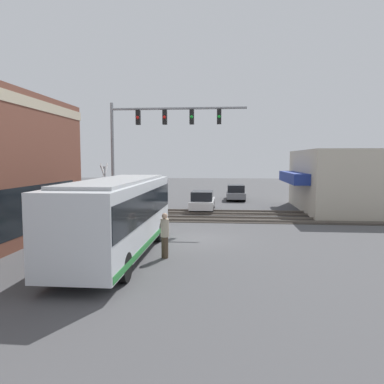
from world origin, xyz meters
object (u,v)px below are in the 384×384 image
at_px(city_bus, 118,214).
at_px(pedestrian_at_crossing, 132,212).
at_px(parked_car_grey, 236,193).
at_px(crossing_signal, 105,188).
at_px(pedestrian_near_bus, 165,235).
at_px(parked_car_white, 202,201).

bearing_deg(city_bus, pedestrian_at_crossing, 10.09).
distance_m(city_bus, parked_car_grey, 22.70).
xyz_separation_m(crossing_signal, pedestrian_near_bus, (-7.30, -4.92, -1.34)).
distance_m(parked_car_white, pedestrian_near_bus, 14.33).
relative_size(city_bus, pedestrian_at_crossing, 6.17).
relative_size(parked_car_grey, pedestrian_at_crossing, 2.79).
bearing_deg(parked_car_grey, city_bus, 166.22).
bearing_deg(pedestrian_at_crossing, city_bus, -169.91).
bearing_deg(parked_car_grey, pedestrian_near_bus, 171.20).
relative_size(crossing_signal, parked_car_grey, 0.83).
relative_size(crossing_signal, pedestrian_near_bus, 2.05).
bearing_deg(pedestrian_near_bus, city_bus, 85.67).
bearing_deg(pedestrian_at_crossing, parked_car_grey, -24.02).
distance_m(parked_car_grey, pedestrian_at_crossing, 16.36).
xyz_separation_m(parked_car_white, parked_car_grey, (7.85, -2.80, -0.01)).
distance_m(city_bus, pedestrian_near_bus, 2.14).
bearing_deg(city_bus, crossing_signal, 22.45).
height_order(parked_car_white, pedestrian_near_bus, pedestrian_near_bus).
relative_size(city_bus, parked_car_grey, 2.21).
xyz_separation_m(parked_car_white, pedestrian_near_bus, (-14.32, 0.63, 0.24)).
bearing_deg(parked_car_white, city_bus, 169.60).
distance_m(parked_car_white, parked_car_grey, 8.34).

